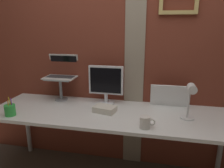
# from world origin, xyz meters

# --- Properties ---
(brick_wall_back) EXTENTS (3.44, 0.16, 2.34)m
(brick_wall_back) POSITION_xyz_m (0.00, 0.42, 1.17)
(brick_wall_back) COLOR brown
(brick_wall_back) RESTS_ON ground_plane
(desk) EXTENTS (2.32, 0.71, 0.74)m
(desk) POSITION_xyz_m (-0.07, 0.01, 0.68)
(desk) COLOR white
(desk) RESTS_ON ground_plane
(monitor) EXTENTS (0.36, 0.18, 0.40)m
(monitor) POSITION_xyz_m (-0.16, 0.24, 0.96)
(monitor) COLOR white
(monitor) RESTS_ON desk
(laptop_stand) EXTENTS (0.28, 0.22, 0.25)m
(laptop_stand) POSITION_xyz_m (-0.67, 0.25, 0.90)
(laptop_stand) COLOR gray
(laptop_stand) RESTS_ON desk
(laptop) EXTENTS (0.33, 0.27, 0.24)m
(laptop) POSITION_xyz_m (-0.67, 0.31, 1.05)
(laptop) COLOR silver
(laptop) RESTS_ON laptop_stand
(whiteboard_panel) EXTENTS (0.37, 0.07, 0.23)m
(whiteboard_panel) POSITION_xyz_m (0.48, 0.27, 0.85)
(whiteboard_panel) COLOR white
(whiteboard_panel) RESTS_ON desk
(desk_lamp) EXTENTS (0.12, 0.20, 0.34)m
(desk_lamp) POSITION_xyz_m (0.63, -0.04, 0.95)
(desk_lamp) COLOR white
(desk_lamp) RESTS_ON desk
(pen_cup) EXTENTS (0.09, 0.09, 0.17)m
(pen_cup) POSITION_xyz_m (-0.94, -0.24, 0.79)
(pen_cup) COLOR green
(pen_cup) RESTS_ON desk
(coffee_mug) EXTENTS (0.12, 0.08, 0.10)m
(coffee_mug) POSITION_xyz_m (0.28, -0.25, 0.79)
(coffee_mug) COLOR silver
(coffee_mug) RESTS_ON desk
(paper_clutter_stack) EXTENTS (0.23, 0.18, 0.06)m
(paper_clutter_stack) POSITION_xyz_m (-0.12, 0.01, 0.77)
(paper_clutter_stack) COLOR silver
(paper_clutter_stack) RESTS_ON desk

